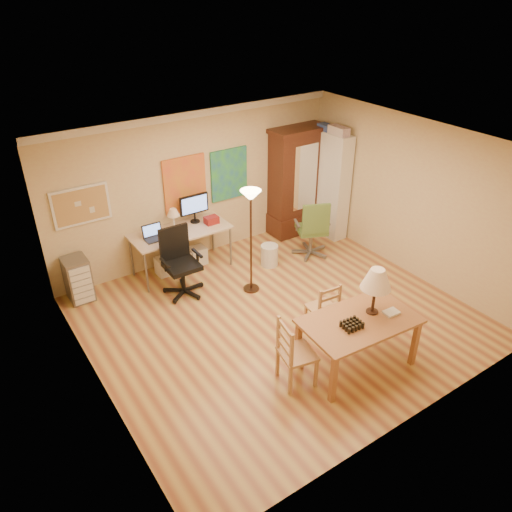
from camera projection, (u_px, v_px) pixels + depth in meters
floor at (278, 318)px, 7.75m from camera, size 5.50×5.50×0.00m
crown_molding at (194, 114)px, 8.20m from camera, size 5.50×0.08×0.12m
corkboard at (81, 206)px, 7.78m from camera, size 0.90×0.04×0.62m
art_panel_left at (185, 185)px, 8.68m from camera, size 0.80×0.04×1.00m
art_panel_right at (229, 174)px, 9.12m from camera, size 0.75×0.04×0.95m
dining_table at (366, 308)px, 6.45m from camera, size 1.57×1.01×1.42m
ladder_chair_back at (323, 309)px, 7.28m from camera, size 0.42×0.41×0.85m
ladder_chair_left at (295, 355)px, 6.34m from camera, size 0.51×0.52×0.97m
torchiere_lamp at (251, 212)px, 7.73m from camera, size 0.33×0.33×1.80m
computer_desk at (182, 245)px, 8.80m from camera, size 1.73×0.76×1.31m
office_chair_black at (182, 276)px, 8.22m from camera, size 0.70×0.70×1.14m
office_chair_green at (311, 241)px, 9.31m from camera, size 0.70×0.70×1.13m
drawer_cart at (78, 279)px, 8.03m from camera, size 0.37×0.44×0.74m
armoire at (297, 188)px, 9.89m from camera, size 1.17×0.55×2.15m
bookshelf at (330, 185)px, 9.76m from camera, size 0.31×0.83×2.08m
wastebin at (269, 255)px, 9.05m from camera, size 0.32×0.32×0.40m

